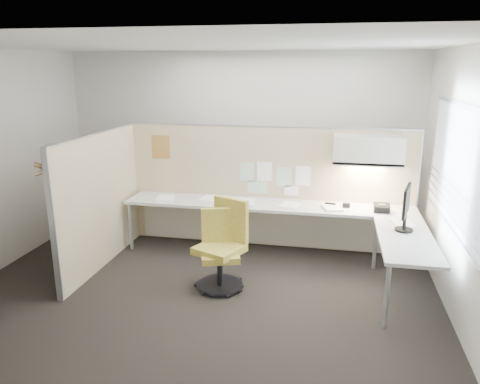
% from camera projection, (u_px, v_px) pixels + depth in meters
% --- Properties ---
extents(floor, '(5.50, 4.50, 0.01)m').
position_uv_depth(floor, '(202.00, 289.00, 5.59)').
color(floor, black).
rests_on(floor, ground).
extents(ceiling, '(5.50, 4.50, 0.01)m').
position_uv_depth(ceiling, '(197.00, 43.00, 4.85)').
color(ceiling, white).
rests_on(ceiling, wall_back).
extents(wall_back, '(5.50, 0.02, 2.80)m').
position_uv_depth(wall_back, '(240.00, 143.00, 7.35)').
color(wall_back, beige).
rests_on(wall_back, ground).
extents(wall_front, '(5.50, 0.02, 2.80)m').
position_uv_depth(wall_front, '(105.00, 251.00, 3.09)').
color(wall_front, beige).
rests_on(wall_front, ground).
extents(wall_right, '(0.02, 4.50, 2.80)m').
position_uv_depth(wall_right, '(463.00, 187.00, 4.70)').
color(wall_right, beige).
rests_on(wall_right, ground).
extents(window_pane, '(0.01, 2.80, 1.30)m').
position_uv_depth(window_pane, '(462.00, 173.00, 4.66)').
color(window_pane, '#A1ACBB').
rests_on(window_pane, wall_right).
extents(partition_back, '(4.10, 0.06, 1.75)m').
position_uv_depth(partition_back, '(268.00, 188.00, 6.77)').
color(partition_back, tan).
rests_on(partition_back, floor).
extents(partition_left, '(0.06, 2.20, 1.75)m').
position_uv_depth(partition_left, '(101.00, 201.00, 6.12)').
color(partition_left, tan).
rests_on(partition_left, floor).
extents(desk, '(4.00, 2.07, 0.73)m').
position_uv_depth(desk, '(290.00, 217.00, 6.32)').
color(desk, beige).
rests_on(desk, floor).
extents(overhead_bin, '(0.90, 0.36, 0.38)m').
position_uv_depth(overhead_bin, '(368.00, 150.00, 6.15)').
color(overhead_bin, beige).
rests_on(overhead_bin, partition_back).
extents(task_light_strip, '(0.60, 0.06, 0.02)m').
position_uv_depth(task_light_strip, '(367.00, 166.00, 6.20)').
color(task_light_strip, '#FFEABF').
rests_on(task_light_strip, overhead_bin).
extents(pinned_papers, '(1.01, 0.00, 0.47)m').
position_uv_depth(pinned_papers, '(273.00, 178.00, 6.68)').
color(pinned_papers, '#8CBF8C').
rests_on(pinned_papers, partition_back).
extents(poster, '(0.28, 0.00, 0.35)m').
position_uv_depth(poster, '(161.00, 147.00, 6.90)').
color(poster, orange).
rests_on(poster, partition_back).
extents(chair_left, '(0.64, 0.66, 1.05)m').
position_uv_depth(chair_left, '(223.00, 247.00, 5.57)').
color(chair_left, black).
rests_on(chair_left, floor).
extents(chair_right, '(0.54, 0.56, 0.93)m').
position_uv_depth(chair_right, '(220.00, 253.00, 5.54)').
color(chair_right, black).
rests_on(chair_right, floor).
extents(monitor, '(0.21, 0.49, 0.53)m').
position_uv_depth(monitor, '(406.00, 206.00, 5.34)').
color(monitor, black).
rests_on(monitor, desk).
extents(phone, '(0.22, 0.21, 0.12)m').
position_uv_depth(phone, '(381.00, 208.00, 6.12)').
color(phone, black).
rests_on(phone, desk).
extents(stapler, '(0.15, 0.07, 0.05)m').
position_uv_depth(stapler, '(330.00, 205.00, 6.35)').
color(stapler, black).
rests_on(stapler, desk).
extents(tape_dispenser, '(0.10, 0.07, 0.06)m').
position_uv_depth(tape_dispenser, '(346.00, 205.00, 6.31)').
color(tape_dispenser, black).
rests_on(tape_dispenser, desk).
extents(coat_hook, '(0.18, 0.49, 1.45)m').
position_uv_depth(coat_hook, '(49.00, 177.00, 5.11)').
color(coat_hook, silver).
rests_on(coat_hook, partition_left).
extents(paper_stack_0, '(0.28, 0.33, 0.03)m').
position_uv_depth(paper_stack_0, '(165.00, 198.00, 6.70)').
color(paper_stack_0, white).
rests_on(paper_stack_0, desk).
extents(paper_stack_1, '(0.28, 0.34, 0.02)m').
position_uv_depth(paper_stack_1, '(210.00, 198.00, 6.71)').
color(paper_stack_1, white).
rests_on(paper_stack_1, desk).
extents(paper_stack_2, '(0.25, 0.31, 0.04)m').
position_uv_depth(paper_stack_2, '(246.00, 203.00, 6.45)').
color(paper_stack_2, white).
rests_on(paper_stack_2, desk).
extents(paper_stack_3, '(0.28, 0.34, 0.01)m').
position_uv_depth(paper_stack_3, '(289.00, 205.00, 6.41)').
color(paper_stack_3, white).
rests_on(paper_stack_3, desk).
extents(paper_stack_4, '(0.31, 0.35, 0.03)m').
position_uv_depth(paper_stack_4, '(332.00, 208.00, 6.25)').
color(paper_stack_4, white).
rests_on(paper_stack_4, desk).
extents(paper_stack_5, '(0.29, 0.34, 0.02)m').
position_uv_depth(paper_stack_5, '(402.00, 223.00, 5.64)').
color(paper_stack_5, white).
rests_on(paper_stack_5, desk).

